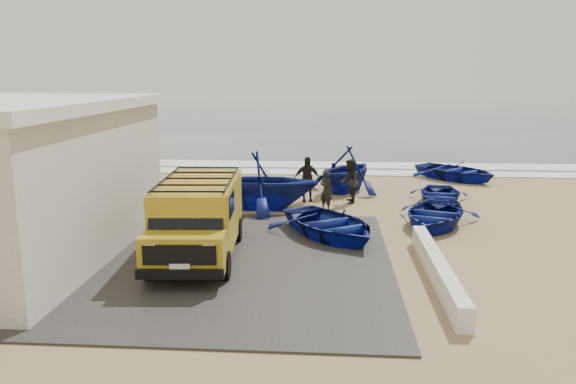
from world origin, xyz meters
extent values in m
plane|color=#9B825A|center=(0.00, 0.00, 0.00)|extent=(160.00, 160.00, 0.00)
cube|color=#373533|center=(-2.00, -2.00, 0.03)|extent=(12.00, 10.00, 0.05)
cube|color=#385166|center=(0.00, 56.00, 0.00)|extent=(180.00, 88.00, 0.01)
cube|color=white|center=(0.00, 12.00, 0.03)|extent=(180.00, 1.60, 0.06)
cube|color=white|center=(0.00, 14.50, 0.02)|extent=(180.00, 2.20, 0.04)
cube|color=black|center=(-3.55, -0.50, 2.60)|extent=(0.08, 0.70, 0.90)
cube|color=silver|center=(5.00, -3.00, 0.28)|extent=(0.35, 6.00, 0.55)
cube|color=gold|center=(-1.24, -1.38, 1.22)|extent=(2.24, 4.17, 1.71)
cube|color=gold|center=(-1.07, -3.86, 0.83)|extent=(2.03, 1.06, 0.93)
cube|color=black|center=(-1.11, -3.37, 1.66)|extent=(1.83, 0.47, 0.74)
cube|color=black|center=(-1.04, -4.35, 0.93)|extent=(1.68, 0.20, 0.47)
cube|color=black|center=(-1.04, -4.38, 0.49)|extent=(2.02, 0.28, 0.23)
cube|color=black|center=(-1.24, -1.43, 2.16)|extent=(2.12, 3.85, 0.06)
cylinder|color=black|center=(-2.02, -3.51, 0.36)|extent=(0.28, 0.74, 0.73)
cylinder|color=black|center=(-2.24, -0.30, 0.36)|extent=(0.28, 0.74, 0.73)
cylinder|color=black|center=(-0.18, -3.38, 0.36)|extent=(0.28, 0.74, 0.73)
cylinder|color=black|center=(-0.40, -0.17, 0.36)|extent=(0.28, 0.74, 0.73)
imported|color=navy|center=(2.37, 0.47, 0.43)|extent=(4.69, 5.06, 0.85)
imported|color=navy|center=(5.83, 2.07, 0.40)|extent=(3.84, 4.52, 0.79)
imported|color=navy|center=(-0.12, 4.01, 1.08)|extent=(4.18, 3.63, 2.16)
imported|color=navy|center=(6.64, 5.44, 0.34)|extent=(2.84, 3.61, 0.68)
imported|color=navy|center=(3.04, 7.44, 0.98)|extent=(4.65, 4.82, 1.95)
imported|color=navy|center=(8.36, 10.58, 0.42)|extent=(4.93, 4.99, 0.85)
imported|color=black|center=(2.24, 3.86, 0.77)|extent=(0.66, 0.64, 1.53)
imported|color=black|center=(3.14, 5.26, 0.86)|extent=(0.67, 0.85, 1.72)
imported|color=black|center=(1.47, 5.48, 0.89)|extent=(1.09, 0.55, 1.78)
camera|label=1|loc=(2.30, -16.27, 4.95)|focal=35.00mm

